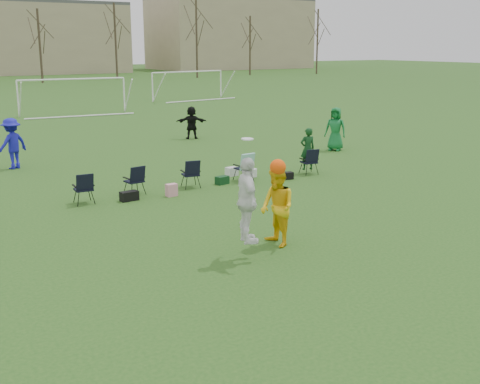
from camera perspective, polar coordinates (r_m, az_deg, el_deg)
ground at (r=13.78m, az=7.84°, el=-6.44°), size 260.00×260.00×0.00m
fielder_blue at (r=25.03m, az=-20.80°, el=4.31°), size 1.47×1.23×1.98m
fielder_green_far at (r=27.89m, az=9.04°, el=5.92°), size 1.06×1.15×1.97m
fielder_black at (r=31.12m, az=-4.61°, el=6.58°), size 1.62×1.10×1.68m
center_contest at (r=13.89m, az=2.37°, el=-1.10°), size 1.94×1.59×2.77m
sideline_setup at (r=20.76m, az=-2.20°, el=2.08°), size 9.20×1.93×1.73m
goal_mid at (r=43.76m, az=-15.60°, el=9.65°), size 7.40×0.63×2.46m
goal_right at (r=53.80m, az=-4.96°, el=10.79°), size 7.35×1.14×2.46m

